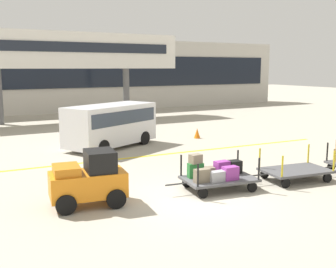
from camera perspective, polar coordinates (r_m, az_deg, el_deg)
ground_plane at (r=12.17m, az=3.82°, el=-9.26°), size 120.00×120.00×0.00m
apron_lead_line at (r=17.62m, az=-5.02°, el=-3.36°), size 20.48×1.07×0.01m
terminal_building at (r=36.21m, az=-19.09°, el=7.86°), size 51.43×2.51×6.42m
jet_bridge at (r=30.32m, az=-17.57°, el=11.23°), size 19.29×3.00×6.42m
baggage_tug at (r=11.65m, az=-11.18°, el=-6.41°), size 2.23×1.48×1.58m
baggage_cart_lead at (r=13.04m, az=6.95°, el=-5.68°), size 3.07×1.70×1.16m
baggage_cart_middle at (r=14.69m, az=17.66°, el=-5.00°), size 3.07×1.70×1.10m
shuttle_van at (r=19.85m, az=-8.11°, el=1.64°), size 5.15×3.80×2.10m
safety_cone_near at (r=22.37m, az=4.16°, el=0.10°), size 0.36×0.36×0.55m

